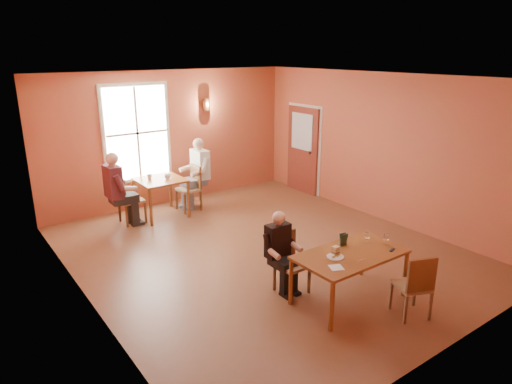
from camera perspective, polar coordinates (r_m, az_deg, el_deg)
ground at (r=8.16m, az=0.83°, el=-7.39°), size 6.00×7.00×0.01m
wall_back at (r=10.59m, az=-10.64°, el=6.67°), size 6.00×0.04×3.00m
wall_front at (r=5.42m, az=23.79°, el=-4.96°), size 6.00×0.04×3.00m
wall_left at (r=6.39m, az=-21.18°, el=-1.34°), size 0.04×7.00×3.00m
wall_right at (r=9.71m, az=15.25°, el=5.38°), size 0.04×7.00×3.00m
ceiling at (r=7.42m, az=0.94°, el=14.14°), size 6.00×7.00×0.04m
window at (r=10.20m, az=-14.65°, el=7.14°), size 1.36×0.10×1.96m
door at (r=11.30m, az=5.81°, el=5.22°), size 0.12×1.04×2.10m
wall_sconce at (r=10.81m, az=-6.25°, el=10.83°), size 0.16×0.16×0.28m
main_table at (r=6.66m, az=11.55°, el=-10.34°), size 1.55×0.87×0.73m
chair_diner_main at (r=6.72m, az=4.53°, el=-8.94°), size 0.40×0.40×0.90m
diner_main at (r=6.64m, az=4.73°, el=-7.98°), size 0.47×0.47×1.17m
chair_empty at (r=6.49m, az=18.93°, el=-10.85°), size 0.52×0.52×0.91m
plate_food at (r=6.33m, az=9.90°, el=-7.93°), size 0.27×0.27×0.03m
sandwich at (r=6.39m, az=9.92°, el=-7.31°), size 0.09×0.08×0.11m
goblet_a at (r=6.85m, az=13.71°, el=-5.51°), size 0.09×0.09×0.18m
goblet_b at (r=6.87m, az=15.96°, el=-5.62°), size 0.09×0.09×0.18m
menu_stand at (r=6.70m, az=10.89°, el=-5.83°), size 0.11×0.07×0.18m
knife at (r=6.34m, az=13.08°, el=-8.26°), size 0.17×0.02×0.00m
napkin at (r=6.06m, az=10.00°, el=-9.27°), size 0.22×0.22×0.01m
sunglasses at (r=6.73m, az=16.65°, el=-6.94°), size 0.13×0.08×0.02m
second_table at (r=9.89m, az=-11.77°, el=-0.69°), size 0.93×0.93×0.82m
chair_diner_white at (r=10.13m, az=-8.47°, el=0.44°), size 0.44×0.44×0.99m
diner_white at (r=10.08m, az=-8.38°, el=1.87°), size 0.60×0.60×1.51m
chair_diner_maroon at (r=9.64m, az=-15.31°, el=-0.89°), size 0.44×0.44×1.00m
diner_maroon at (r=9.55m, az=-15.59°, el=0.48°), size 0.60×0.60×1.49m
cup_a at (r=9.74m, az=-11.02°, el=1.90°), size 0.17×0.17×0.10m
cup_b at (r=9.80m, az=-13.18°, el=1.87°), size 0.12×0.12×0.10m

